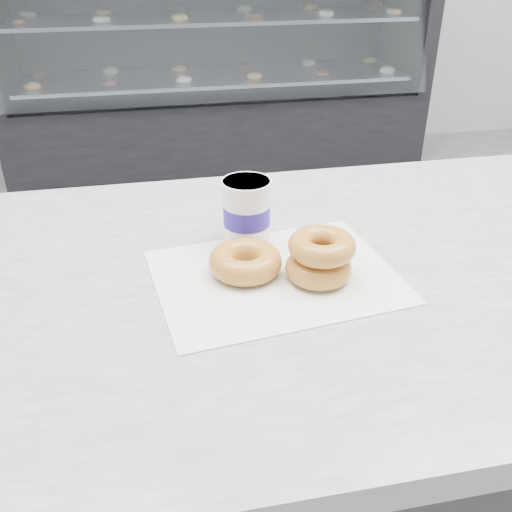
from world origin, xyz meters
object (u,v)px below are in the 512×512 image
(display_case, at_px, (216,91))
(coffee_cup, at_px, (247,211))
(donut_single, at_px, (245,261))
(donut_stack, at_px, (320,257))
(counter, at_px, (409,453))

(display_case, height_order, coffee_cup, display_case)
(coffee_cup, bearing_deg, donut_single, -125.50)
(donut_stack, bearing_deg, coffee_cup, 121.89)
(donut_stack, height_order, coffee_cup, coffee_cup)
(counter, relative_size, display_case, 1.28)
(display_case, xyz_separation_m, donut_single, (-0.32, -2.72, 0.43))
(display_case, bearing_deg, coffee_cup, -96.50)
(counter, bearing_deg, display_case, 90.00)
(coffee_cup, bearing_deg, counter, -42.11)
(donut_single, bearing_deg, display_case, 83.31)
(counter, distance_m, donut_single, 0.57)
(counter, xyz_separation_m, donut_single, (-0.32, 0.00, 0.47))
(counter, distance_m, display_case, 2.72)
(display_case, relative_size, coffee_cup, 22.94)
(counter, distance_m, coffee_cup, 0.59)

